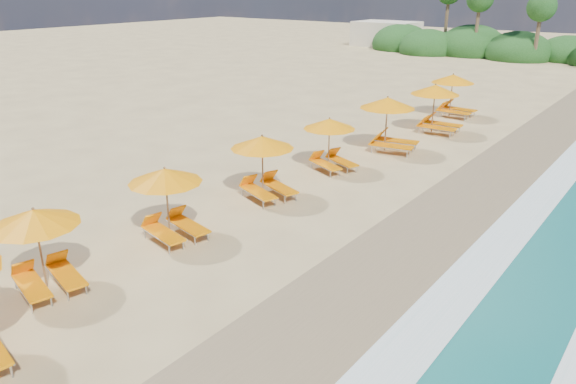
{
  "coord_description": "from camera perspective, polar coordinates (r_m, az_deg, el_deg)",
  "views": [
    {
      "loc": [
        9.17,
        -12.03,
        7.02
      ],
      "look_at": [
        0.0,
        0.0,
        1.2
      ],
      "focal_mm": 33.97,
      "sensor_mm": 36.0,
      "label": 1
    }
  ],
  "objects": [
    {
      "name": "station_5",
      "position": [
        18.7,
        -2.41,
        3.05
      ],
      "size": [
        2.84,
        2.78,
        2.23
      ],
      "rotation": [
        0.0,
        0.0,
        -0.33
      ],
      "color": "olive",
      "rests_on": "ground"
    },
    {
      "name": "ground",
      "position": [
        16.67,
        -0.0,
        -3.85
      ],
      "size": [
        160.0,
        160.0,
        0.0
      ],
      "primitive_type": "plane",
      "color": "tan",
      "rests_on": "ground"
    },
    {
      "name": "station_3",
      "position": [
        14.28,
        -24.43,
        -5.1
      ],
      "size": [
        2.6,
        2.5,
        2.11
      ],
      "rotation": [
        0.0,
        0.0,
        -0.24
      ],
      "color": "olive",
      "rests_on": "ground"
    },
    {
      "name": "station_9",
      "position": [
        32.02,
        17.05,
        9.92
      ],
      "size": [
        2.57,
        2.37,
        2.39
      ],
      "rotation": [
        0.0,
        0.0,
        -0.01
      ],
      "color": "olive",
      "rests_on": "ground"
    },
    {
      "name": "surf_foam",
      "position": [
        14.13,
        22.55,
        -10.41
      ],
      "size": [
        4.0,
        160.0,
        0.01
      ],
      "color": "white",
      "rests_on": "ground"
    },
    {
      "name": "beach_building",
      "position": [
        67.87,
        10.25,
        15.97
      ],
      "size": [
        7.0,
        5.0,
        2.8
      ],
      "primitive_type": "cube",
      "color": "beige",
      "rests_on": "ground"
    },
    {
      "name": "station_7",
      "position": [
        24.49,
        10.69,
        7.35
      ],
      "size": [
        2.95,
        2.83,
        2.45
      ],
      "rotation": [
        0.0,
        0.0,
        0.19
      ],
      "color": "olive",
      "rests_on": "ground"
    },
    {
      "name": "station_6",
      "position": [
        21.68,
        4.56,
        5.35
      ],
      "size": [
        2.73,
        2.69,
        2.1
      ],
      "rotation": [
        0.0,
        0.0,
        -0.38
      ],
      "color": "olive",
      "rests_on": "ground"
    },
    {
      "name": "station_4",
      "position": [
        15.99,
        -12.26,
        -0.75
      ],
      "size": [
        2.6,
        2.48,
        2.16
      ],
      "rotation": [
        0.0,
        0.0,
        -0.19
      ],
      "color": "olive",
      "rests_on": "ground"
    },
    {
      "name": "station_8",
      "position": [
        28.19,
        15.37,
        8.72
      ],
      "size": [
        2.7,
        2.51,
        2.43
      ],
      "rotation": [
        0.0,
        0.0,
        0.05
      ],
      "color": "olive",
      "rests_on": "ground"
    },
    {
      "name": "wet_sand",
      "position": [
        14.85,
        12.48,
        -7.69
      ],
      "size": [
        4.0,
        160.0,
        0.01
      ],
      "primitive_type": "cube",
      "color": "#85724F",
      "rests_on": "ground"
    },
    {
      "name": "treeline",
      "position": [
        60.93,
        19.48,
        14.22
      ],
      "size": [
        25.8,
        8.8,
        9.74
      ],
      "color": "#163D14",
      "rests_on": "ground"
    }
  ]
}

